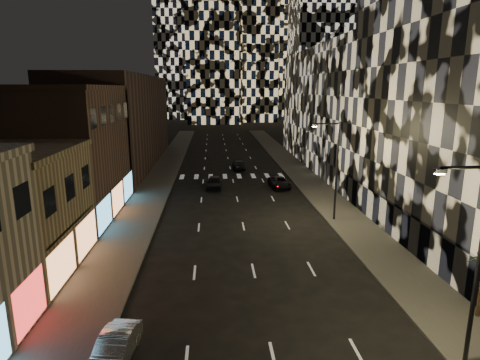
{
  "coord_description": "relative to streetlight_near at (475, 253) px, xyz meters",
  "views": [
    {
      "loc": [
        -2.64,
        -5.09,
        12.17
      ],
      "look_at": [
        -0.81,
        21.57,
        6.0
      ],
      "focal_mm": 30.0,
      "sensor_mm": 36.0,
      "label": 1
    }
  ],
  "objects": [
    {
      "name": "streetlight_far",
      "position": [
        0.0,
        20.0,
        0.0
      ],
      "size": [
        2.55,
        0.25,
        9.0
      ],
      "color": "black",
      "rests_on": "sidewalk_right"
    },
    {
      "name": "streetlight_near",
      "position": [
        0.0,
        0.0,
        0.0
      ],
      "size": [
        2.55,
        0.25,
        9.0
      ],
      "color": "black",
      "rests_on": "sidewalk_right"
    },
    {
      "name": "retail_filler_left",
      "position": [
        -25.35,
        50.0,
        1.65
      ],
      "size": [
        10.0,
        40.0,
        14.0
      ],
      "primitive_type": "cube",
      "color": "#51382D",
      "rests_on": "ground"
    },
    {
      "name": "sidewalk_right",
      "position": [
        1.65,
        40.0,
        -5.28
      ],
      "size": [
        4.0,
        120.0,
        0.15
      ],
      "primitive_type": "cube",
      "color": "#47443F",
      "rests_on": "ground"
    },
    {
      "name": "curb_right",
      "position": [
        -0.45,
        40.0,
        -5.28
      ],
      "size": [
        0.2,
        120.0,
        0.15
      ],
      "primitive_type": "cube",
      "color": "#4C4C47",
      "rests_on": "ground"
    },
    {
      "name": "car_dark_oncoming",
      "position": [
        -7.04,
        45.03,
        -4.69
      ],
      "size": [
        1.91,
        4.61,
        1.33
      ],
      "primitive_type": "imported",
      "rotation": [
        0.0,
        0.0,
        3.13
      ],
      "color": "black",
      "rests_on": "ground"
    },
    {
      "name": "curb_left",
      "position": [
        -16.25,
        40.0,
        -5.28
      ],
      "size": [
        0.2,
        120.0,
        0.15
      ],
      "primitive_type": "cube",
      "color": "#4C4C47",
      "rests_on": "ground"
    },
    {
      "name": "car_dark_rightlane",
      "position": [
        -2.79,
        32.95,
        -4.7
      ],
      "size": [
        2.52,
        4.86,
        1.31
      ],
      "primitive_type": "imported",
      "rotation": [
        0.0,
        0.0,
        0.08
      ],
      "color": "black",
      "rests_on": "ground"
    },
    {
      "name": "car_dark_midlane",
      "position": [
        -10.9,
        33.04,
        -4.59
      ],
      "size": [
        2.01,
        4.56,
        1.53
      ],
      "primitive_type": "imported",
      "rotation": [
        0.0,
        0.0,
        -0.05
      ],
      "color": "black",
      "rests_on": "ground"
    },
    {
      "name": "car_silver_parked",
      "position": [
        -15.55,
        1.13,
        -4.68
      ],
      "size": [
        1.9,
        4.2,
        1.34
      ],
      "primitive_type": "imported",
      "rotation": [
        0.0,
        0.0,
        -0.12
      ],
      "color": "#A8A9AE",
      "rests_on": "ground"
    },
    {
      "name": "sidewalk_left",
      "position": [
        -18.35,
        40.0,
        -5.28
      ],
      "size": [
        4.0,
        120.0,
        0.15
      ],
      "primitive_type": "cube",
      "color": "#47443F",
      "rests_on": "ground"
    },
    {
      "name": "midrise_base",
      "position": [
        3.95,
        14.5,
        -3.85
      ],
      "size": [
        0.6,
        25.0,
        3.0
      ],
      "primitive_type": "cube",
      "color": "#383838",
      "rests_on": "ground"
    },
    {
      "name": "retail_brown",
      "position": [
        -25.35,
        23.5,
        0.65
      ],
      "size": [
        10.0,
        15.0,
        12.0
      ],
      "primitive_type": "cube",
      "color": "#51382D",
      "rests_on": "ground"
    },
    {
      "name": "midrise_filler_right",
      "position": [
        11.65,
        47.0,
        3.65
      ],
      "size": [
        16.0,
        40.0,
        18.0
      ],
      "primitive_type": "cube",
      "color": "#232326",
      "rests_on": "ground"
    }
  ]
}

